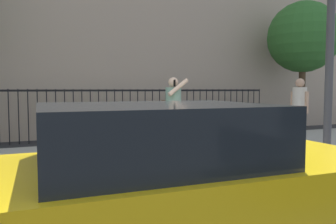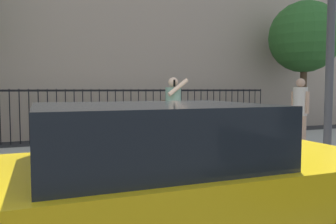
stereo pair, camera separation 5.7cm
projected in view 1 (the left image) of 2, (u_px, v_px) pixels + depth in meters
The scene contains 8 objects.
ground_plane at pixel (181, 192), 5.18m from camera, with size 60.00×60.00×0.00m, color #28282B.
sidewalk at pixel (138, 160), 7.20m from camera, with size 28.00×4.40×0.15m, color #9E9B93.
iron_fence at pixel (103, 107), 10.55m from camera, with size 12.03×0.04×1.60m.
taxi_yellow at pixel (170, 184), 3.14m from camera, with size 4.23×1.92×1.45m.
pedestrian_on_phone at pixel (173, 110), 7.33m from camera, with size 0.50×0.68×1.69m.
pedestrian_walking at pixel (299, 108), 8.40m from camera, with size 0.41×0.48×1.71m.
street_bench at pixel (254, 120), 10.08m from camera, with size 1.60×0.45×0.95m.
street_tree_mid at pixel (303, 38), 12.16m from camera, with size 2.55×2.55×4.75m.
Camera 1 is at (-2.13, -4.62, 1.58)m, focal length 35.92 mm.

